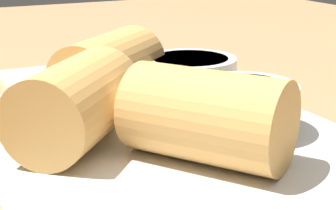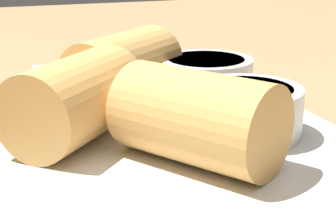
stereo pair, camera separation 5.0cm
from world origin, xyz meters
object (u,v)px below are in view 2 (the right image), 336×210
at_px(serving_plate, 168,146).
at_px(dipping_bowl_near, 245,109).
at_px(dipping_bowl_far, 206,76).
at_px(napkin, 79,76).

relative_size(serving_plate, dipping_bowl_near, 3.98).
height_order(dipping_bowl_far, napkin, dipping_bowl_far).
relative_size(serving_plate, dipping_bowl_far, 3.98).
height_order(dipping_bowl_near, dipping_bowl_far, same).
bearing_deg(dipping_bowl_far, dipping_bowl_near, -5.39).
bearing_deg(serving_plate, napkin, -175.14).
bearing_deg(napkin, dipping_bowl_far, 28.09).
xyz_separation_m(dipping_bowl_near, napkin, (-0.25, -0.07, -0.03)).
bearing_deg(dipping_bowl_near, dipping_bowl_far, 174.61).
distance_m(serving_plate, dipping_bowl_far, 0.11).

